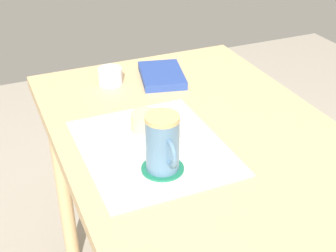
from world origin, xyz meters
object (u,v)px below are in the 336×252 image
at_px(dining_table, 208,175).
at_px(pastry_plate, 145,131).
at_px(pastry, 145,121).
at_px(small_book, 162,75).
at_px(coffee_mug, 163,143).
at_px(sugar_bowl, 110,76).

height_order(dining_table, pastry_plate, pastry_plate).
bearing_deg(pastry, small_book, 150.31).
height_order(pastry, coffee_mug, coffee_mug).
bearing_deg(small_book, pastry_plate, -16.27).
distance_m(dining_table, pastry_plate, 0.19).
distance_m(coffee_mug, small_book, 0.48).
height_order(sugar_bowl, small_book, sugar_bowl).
xyz_separation_m(dining_table, small_book, (-0.38, 0.03, 0.11)).
relative_size(dining_table, small_book, 6.16).
height_order(dining_table, small_book, small_book).
relative_size(coffee_mug, sugar_bowl, 1.84).
bearing_deg(dining_table, sugar_bowl, -163.34).
xyz_separation_m(dining_table, coffee_mug, (0.06, -0.15, 0.17)).
height_order(dining_table, sugar_bowl, sugar_bowl).
relative_size(pastry, coffee_mug, 0.55).
relative_size(coffee_mug, small_book, 0.72).
relative_size(pastry, sugar_bowl, 1.01).
distance_m(coffee_mug, sugar_bowl, 0.47).
distance_m(pastry, coffee_mug, 0.16).
bearing_deg(sugar_bowl, coffee_mug, -3.25).
bearing_deg(dining_table, pastry, -126.27).
bearing_deg(dining_table, coffee_mug, -66.77).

